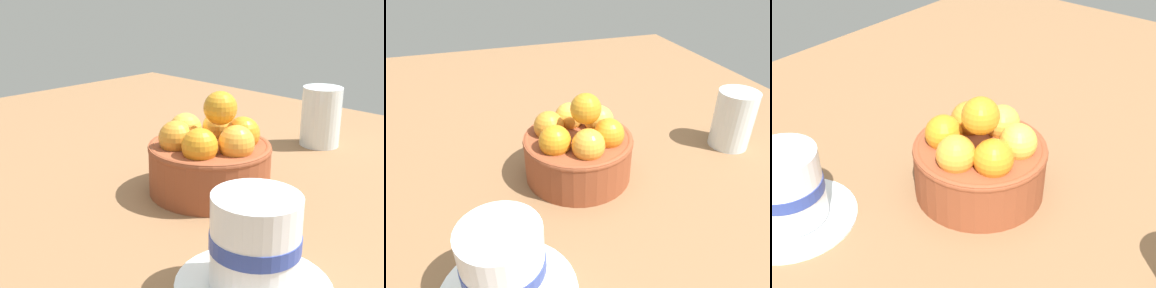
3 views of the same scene
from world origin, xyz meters
TOP-DOWN VIEW (x-y plane):
  - ground_plane at (0.00, 0.00)cm, footprint 142.66×105.78cm
  - terracotta_bowl at (-0.05, -0.03)cm, footprint 15.77×15.77cm
  - coffee_cup at (-17.42, 13.15)cm, footprint 14.23×14.23cm

SIDE VIEW (x-z plane):
  - ground_plane at x=0.00cm, z-range -3.06..0.00cm
  - coffee_cup at x=-17.42cm, z-range -0.44..8.53cm
  - terracotta_bowl at x=-0.05cm, z-range -1.98..11.34cm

